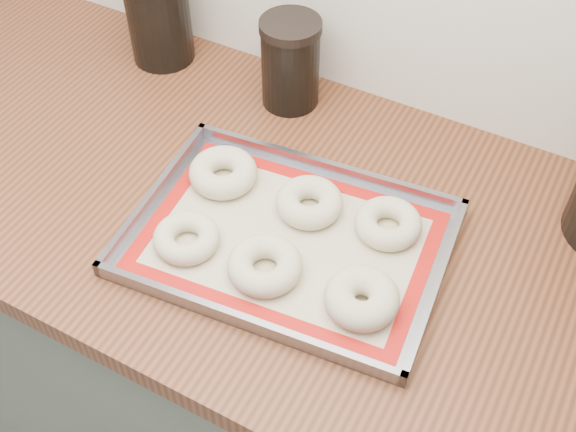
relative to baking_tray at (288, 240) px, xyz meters
The scene contains 12 objects.
cabinet 0.48m from the baking_tray, 86.63° to the left, with size 3.00×0.65×0.86m, color #5C665A.
countertop 0.06m from the baking_tray, 86.63° to the left, with size 3.06×0.68×0.04m, color brown.
baking_tray is the anchor object (origin of this frame).
baking_mat 0.00m from the baking_tray, ahead, with size 0.45×0.33×0.00m.
bagel_front_left 0.15m from the baking_tray, 148.55° to the right, with size 0.10×0.10×0.03m, color beige.
bagel_front_mid 0.07m from the baking_tray, 90.06° to the right, with size 0.11×0.11×0.04m, color beige.
bagel_front_right 0.16m from the baking_tray, 21.48° to the right, with size 0.10×0.10×0.04m, color beige.
bagel_back_left 0.16m from the baking_tray, 157.80° to the left, with size 0.11×0.11×0.04m, color beige.
bagel_back_mid 0.07m from the baking_tray, 90.64° to the left, with size 0.10×0.10×0.04m, color beige.
bagel_back_right 0.15m from the baking_tray, 36.13° to the left, with size 0.10×0.10×0.03m, color beige.
canister_left 0.53m from the baking_tray, 145.37° to the left, with size 0.12×0.12×0.19m.
canister_mid 0.34m from the baking_tray, 117.79° to the left, with size 0.11×0.11×0.16m.
Camera 1 is at (0.32, 1.01, 1.72)m, focal length 45.00 mm.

